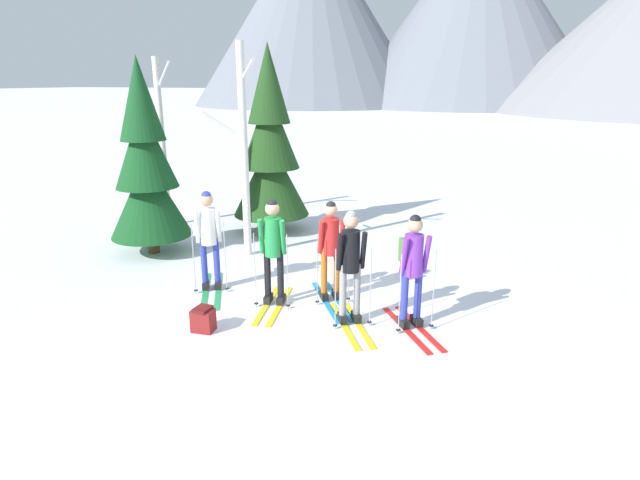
# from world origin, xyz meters

# --- Properties ---
(ground_plane) EXTENTS (400.00, 400.00, 0.00)m
(ground_plane) POSITION_xyz_m (0.00, 0.00, 0.00)
(ground_plane) COLOR white
(skier_in_white) EXTENTS (1.12, 1.68, 1.79)m
(skier_in_white) POSITION_xyz_m (-1.94, -0.01, 1.02)
(skier_in_white) COLOR green
(skier_in_white) RESTS_ON ground
(skier_in_green) EXTENTS (0.63, 1.63, 1.79)m
(skier_in_green) POSITION_xyz_m (-0.59, -0.21, 1.00)
(skier_in_green) COLOR yellow
(skier_in_green) RESTS_ON ground
(skier_in_red) EXTENTS (1.23, 1.62, 1.72)m
(skier_in_red) POSITION_xyz_m (0.21, 0.30, 0.97)
(skier_in_red) COLOR #1E84D1
(skier_in_red) RESTS_ON ground
(skier_in_black) EXTENTS (1.14, 1.55, 1.79)m
(skier_in_black) POSITION_xyz_m (0.81, -0.46, 0.99)
(skier_in_black) COLOR yellow
(skier_in_black) RESTS_ON ground
(skier_in_purple) EXTENTS (1.19, 1.46, 1.76)m
(skier_in_purple) POSITION_xyz_m (1.70, -0.24, 1.00)
(skier_in_purple) COLOR red
(skier_in_purple) RESTS_ON ground
(pine_tree_near) EXTENTS (1.69, 1.69, 4.09)m
(pine_tree_near) POSITION_xyz_m (-4.24, 1.35, 1.87)
(pine_tree_near) COLOR #51381E
(pine_tree_near) RESTS_ON ground
(pine_tree_mid) EXTENTS (1.84, 1.84, 4.44)m
(pine_tree_mid) POSITION_xyz_m (-2.57, 3.82, 2.03)
(pine_tree_mid) COLOR #51381E
(pine_tree_mid) RESTS_ON ground
(birch_tree_tall) EXTENTS (1.01, 0.50, 4.14)m
(birch_tree_tall) POSITION_xyz_m (-5.32, 3.38, 2.12)
(birch_tree_tall) COLOR silver
(birch_tree_tall) RESTS_ON ground
(birch_tree_slender) EXTENTS (1.14, 0.49, 4.33)m
(birch_tree_slender) POSITION_xyz_m (-2.25, 1.95, 2.21)
(birch_tree_slender) COLOR silver
(birch_tree_slender) RESTS_ON ground
(backpack_on_snow_front) EXTENTS (0.34, 0.28, 0.38)m
(backpack_on_snow_front) POSITION_xyz_m (-1.16, -1.50, 0.19)
(backpack_on_snow_front) COLOR maroon
(backpack_on_snow_front) RESTS_ON ground
(mountain_ridge_distant) EXTENTS (87.69, 49.11, 25.63)m
(mountain_ridge_distant) POSITION_xyz_m (0.78, 68.45, 12.25)
(mountain_ridge_distant) COLOR slate
(mountain_ridge_distant) RESTS_ON ground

